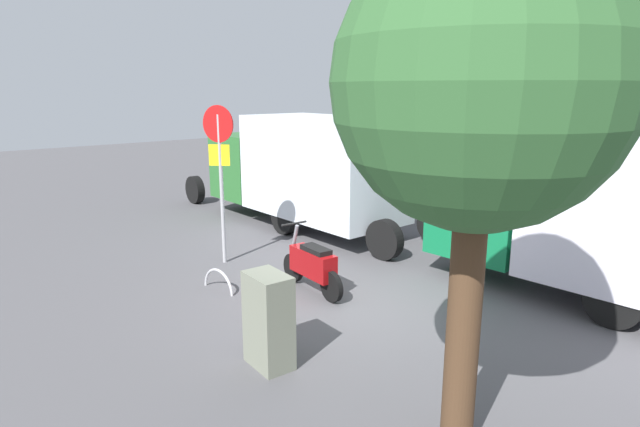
{
  "coord_description": "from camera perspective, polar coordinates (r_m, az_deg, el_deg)",
  "views": [
    {
      "loc": [
        -6.44,
        5.87,
        3.68
      ],
      "look_at": [
        1.23,
        -0.58,
        1.3
      ],
      "focal_mm": 29.57,
      "sensor_mm": 36.0,
      "label": 1
    }
  ],
  "objects": [
    {
      "name": "box_truck_near",
      "position": [
        10.28,
        28.65,
        -0.01
      ],
      "size": [
        7.72,
        2.6,
        2.87
      ],
      "rotation": [
        0.0,
        0.0,
        0.06
      ],
      "color": "black",
      "rests_on": "ground"
    },
    {
      "name": "ground_plane",
      "position": [
        9.46,
        2.16,
        -9.54
      ],
      "size": [
        60.0,
        60.0,
        0.0
      ],
      "primitive_type": "plane",
      "color": "#4B494D"
    },
    {
      "name": "street_tree",
      "position": [
        5.09,
        16.91,
        13.01
      ],
      "size": [
        2.74,
        2.74,
        5.1
      ],
      "color": "#47301E",
      "rests_on": "ground"
    },
    {
      "name": "stop_sign",
      "position": [
        11.19,
        -10.78,
        5.74
      ],
      "size": [
        0.71,
        0.33,
        3.36
      ],
      "color": "#9E9EA3",
      "rests_on": "ground"
    },
    {
      "name": "utility_cabinet",
      "position": [
        7.23,
        -5.59,
        -11.45
      ],
      "size": [
        0.7,
        0.48,
        1.31
      ],
      "primitive_type": "cube",
      "rotation": [
        0.0,
        0.0,
        -0.06
      ],
      "color": "slate",
      "rests_on": "ground"
    },
    {
      "name": "motorcycle",
      "position": [
        9.74,
        -0.83,
        -5.58
      ],
      "size": [
        1.81,
        0.55,
        1.2
      ],
      "rotation": [
        0.0,
        0.0,
        -0.08
      ],
      "color": "black",
      "rests_on": "ground"
    },
    {
      "name": "bike_rack_hoop",
      "position": [
        10.14,
        -10.92,
        -8.17
      ],
      "size": [
        0.85,
        0.16,
        0.85
      ],
      "primitive_type": "torus",
      "rotation": [
        1.57,
        0.0,
        0.13
      ],
      "color": "#B7B7BC",
      "rests_on": "ground"
    },
    {
      "name": "box_truck_far",
      "position": [
        14.38,
        -2.14,
        5.2
      ],
      "size": [
        7.99,
        2.21,
        2.98
      ],
      "rotation": [
        0.0,
        0.0,
        0.0
      ],
      "color": "black",
      "rests_on": "ground"
    }
  ]
}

